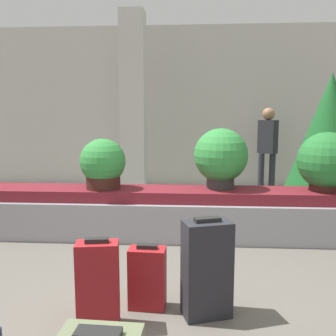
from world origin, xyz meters
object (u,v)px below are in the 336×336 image
Objects in this scene: suitcase_0 at (147,278)px; traveler_1 at (268,144)px; suitcase_3 at (98,284)px; potted_plant_1 at (103,164)px; potted_plant_2 at (221,157)px; potted_plant_0 at (326,162)px; decorated_tree at (329,138)px; pillar at (133,106)px; suitcase_2 at (207,269)px.

traveler_1 is at bearing 70.80° from suitcase_0.
potted_plant_1 reaches higher than suitcase_3.
potted_plant_2 is 2.64m from traveler_1.
decorated_tree is (0.45, 1.24, 0.21)m from potted_plant_0.
pillar is at bearing 140.29° from potted_plant_0.
traveler_1 is (1.25, 4.33, 0.58)m from suitcase_2.
pillar reaches higher than suitcase_2.
suitcase_0 is at bearing 109.92° from traveler_1.
suitcase_3 is at bearing -77.74° from potted_plant_1.
pillar is 2.32m from potted_plant_1.
suitcase_3 is 2.08m from potted_plant_1.
pillar is 2.02× the size of traveler_1.
potted_plant_2 is 2.04m from decorated_tree.
potted_plant_1 is at bearing -175.00° from potted_plant_2.
suitcase_2 reaches higher than suitcase_0.
pillar is at bearing 123.42° from potted_plant_2.
pillar is 2.57m from potted_plant_2.
suitcase_3 is 4.98m from traveler_1.
potted_plant_0 is at bearing 33.83° from suitcase_2.
suitcase_2 is 0.46× the size of traveler_1.
suitcase_0 is at bearing -66.48° from potted_plant_1.
suitcase_2 is 0.77m from suitcase_3.
suitcase_3 is 2.38m from potted_plant_2.
suitcase_3 is (0.40, -4.16, -1.30)m from pillar.
pillar is 6.48× the size of suitcase_0.
potted_plant_0 is 2.61m from potted_plant_1.
pillar is 3.20m from decorated_tree.
pillar is 4.45× the size of potted_plant_2.
suitcase_3 is 0.92× the size of potted_plant_0.
suitcase_3 is at bearing -135.59° from suitcase_0.
potted_plant_2 is at bearing 72.21° from suitcase_0.
potted_plant_1 is 1.41m from potted_plant_2.
suitcase_2 is at bearing -128.22° from potted_plant_0.
pillar is at bearing 50.18° from traveler_1.
traveler_1 is (2.42, 2.56, 0.07)m from potted_plant_1.
traveler_1 reaches higher than suitcase_3.
suitcase_0 is 0.42m from suitcase_3.
pillar reaches higher than potted_plant_0.
traveler_1 is (1.69, 4.24, 0.70)m from suitcase_0.
potted_plant_0 is (1.44, 1.82, 0.56)m from suitcase_2.
suitcase_3 is at bearing -115.16° from potted_plant_2.
decorated_tree is at bearing 54.55° from suitcase_0.
potted_plant_0 is (2.58, -2.14, -0.69)m from pillar.
suitcase_2 is (1.14, -3.97, -1.24)m from pillar.
potted_plant_2 is at bearing -56.58° from pillar.
suitcase_3 is 1.05× the size of potted_plant_1.
potted_plant_0 is 0.33× the size of decorated_tree.
decorated_tree reaches higher than traveler_1.
suitcase_3 is at bearing 176.07° from suitcase_2.
potted_plant_1 is 3.53m from traveler_1.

